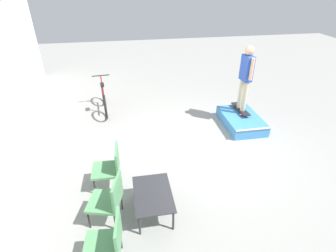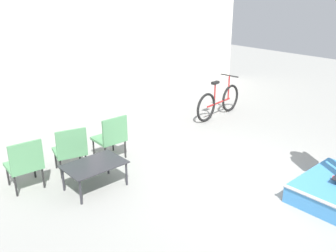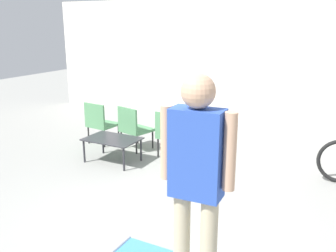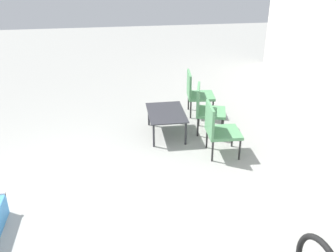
# 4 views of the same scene
# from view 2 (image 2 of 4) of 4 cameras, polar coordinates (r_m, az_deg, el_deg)

# --- Properties ---
(ground_plane) EXTENTS (24.00, 24.00, 0.00)m
(ground_plane) POSITION_cam_2_polar(r_m,az_deg,el_deg) (6.47, 10.26, -8.74)
(ground_plane) COLOR gray
(house_wall_back) EXTENTS (12.00, 0.06, 3.00)m
(house_wall_back) POSITION_cam_2_polar(r_m,az_deg,el_deg) (9.63, -13.69, 10.43)
(house_wall_back) COLOR white
(house_wall_back) RESTS_ON ground_plane
(skate_ramp_box) EXTENTS (1.47, 0.94, 0.31)m
(skate_ramp_box) POSITION_cam_2_polar(r_m,az_deg,el_deg) (6.50, 24.02, -8.75)
(skate_ramp_box) COLOR #3D84C6
(skate_ramp_box) RESTS_ON ground_plane
(coffee_table) EXTENTS (0.96, 0.65, 0.44)m
(coffee_table) POSITION_cam_2_polar(r_m,az_deg,el_deg) (6.20, -11.15, -6.05)
(coffee_table) COLOR #2D2D33
(coffee_table) RESTS_ON ground_plane
(patio_chair_left) EXTENTS (0.57, 0.57, 0.87)m
(patio_chair_left) POSITION_cam_2_polar(r_m,az_deg,el_deg) (6.44, -20.98, -5.25)
(patio_chair_left) COLOR black
(patio_chair_left) RESTS_ON ground_plane
(patio_chair_center) EXTENTS (0.64, 0.64, 0.87)m
(patio_chair_center) POSITION_cam_2_polar(r_m,az_deg,el_deg) (6.74, -14.64, -3.34)
(patio_chair_center) COLOR black
(patio_chair_center) RESTS_ON ground_plane
(patio_chair_right) EXTENTS (0.54, 0.54, 0.87)m
(patio_chair_right) POSITION_cam_2_polar(r_m,az_deg,el_deg) (7.12, -8.65, -1.51)
(patio_chair_right) COLOR black
(patio_chair_right) RESTS_ON ground_plane
(bicycle) EXTENTS (1.77, 0.52, 0.99)m
(bicycle) POSITION_cam_2_polar(r_m,az_deg,el_deg) (9.49, 7.75, 3.68)
(bicycle) COLOR black
(bicycle) RESTS_ON ground_plane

